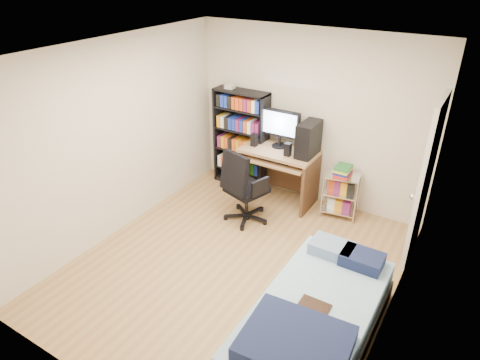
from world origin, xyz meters
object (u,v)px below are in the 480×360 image
Objects in this scene: office_chair at (244,199)px; bed at (314,321)px; media_shelf at (241,138)px; computer_desk at (287,155)px.

office_chair is 0.53× the size of bed.
media_shelf is 1.16× the size of computer_desk.
media_shelf is at bearing 140.80° from office_chair.
media_shelf is 0.87m from computer_desk.
bed is (1.66, -1.48, -0.08)m from office_chair.
bed is (1.41, -2.29, -0.49)m from computer_desk.
computer_desk is 0.93m from office_chair.
media_shelf is at bearing 172.09° from computer_desk.
media_shelf is 1.20m from office_chair.
computer_desk reaches higher than bed.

